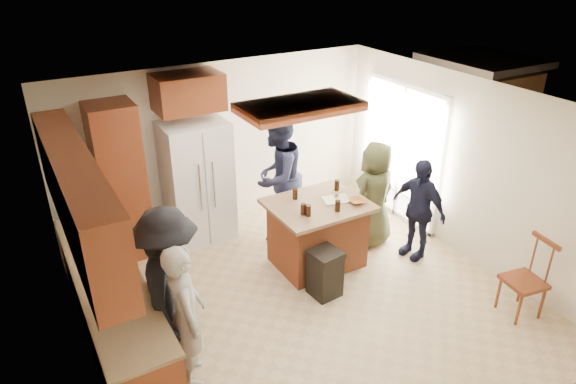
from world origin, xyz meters
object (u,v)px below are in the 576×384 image
person_front_left (186,315)px  kitchen_island (317,233)px  refrigerator (197,182)px  person_behind_left (277,177)px  spindle_chair (525,281)px  person_side_right (418,209)px  person_counter (170,287)px  person_behind_right (374,194)px  trash_bin (325,273)px

person_front_left → kitchen_island: (2.23, 1.10, -0.31)m
refrigerator → person_front_left: bearing=-113.3°
person_behind_left → spindle_chair: 3.49m
person_side_right → person_counter: bearing=-95.3°
person_behind_right → kitchen_island: (-1.00, -0.07, -0.31)m
person_side_right → person_counter: (-3.56, -0.23, 0.15)m
person_front_left → refrigerator: 2.81m
person_behind_right → person_side_right: person_behind_right is taller
person_front_left → trash_bin: size_ratio=2.49×
person_behind_right → trash_bin: (-1.30, -0.71, -0.46)m
person_front_left → person_behind_left: size_ratio=0.82×
person_counter → spindle_chair: (3.79, -1.38, -0.43)m
spindle_chair → person_side_right: bearing=98.2°
refrigerator → trash_bin: size_ratio=2.86×
spindle_chair → person_behind_left: bearing=118.3°
spindle_chair → person_front_left: bearing=165.1°
person_front_left → spindle_chair: bearing=-94.1°
kitchen_island → trash_bin: 0.72m
refrigerator → kitchen_island: (1.12, -1.48, -0.43)m
person_front_left → person_behind_right: (3.23, 1.17, -0.00)m
person_side_right → spindle_chair: (0.23, -1.60, -0.28)m
person_behind_left → spindle_chair: bearing=85.3°
refrigerator → person_behind_left: bearing=-28.0°
person_counter → spindle_chair: person_counter is taller
kitchen_island → trash_bin: size_ratio=2.03×
person_behind_right → person_side_right: (0.31, -0.57, -0.05)m
kitchen_island → spindle_chair: spindle_chair is taller
person_behind_left → refrigerator: bearing=-61.0°
trash_bin → refrigerator: bearing=111.2°
person_behind_left → spindle_chair: person_behind_left is taller
person_behind_right → kitchen_island: 1.05m
person_front_left → person_behind_left: person_behind_left is taller
person_front_left → refrigerator: bearing=-12.5°
person_side_right → kitchen_island: bearing=-120.0°
person_front_left → person_counter: 0.39m
kitchen_island → person_side_right: bearing=-21.1°
person_counter → trash_bin: person_counter is taller
person_counter → kitchen_island: person_counter is taller
person_side_right → kitchen_island: (-1.31, 0.50, -0.26)m
person_behind_left → person_behind_right: size_ratio=1.23×
refrigerator → kitchen_island: refrigerator is taller
person_front_left → person_side_right: person_front_left is taller
refrigerator → spindle_chair: size_ratio=1.81×
trash_bin → spindle_chair: spindle_chair is taller
person_counter → person_behind_left: bearing=-32.8°
person_side_right → refrigerator: (-2.43, 1.98, 0.17)m
person_front_left → person_side_right: bearing=-69.6°
person_front_left → refrigerator: (1.11, 2.58, 0.11)m
person_front_left → person_behind_right: bearing=-59.3°
person_behind_left → person_behind_right: 1.41m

